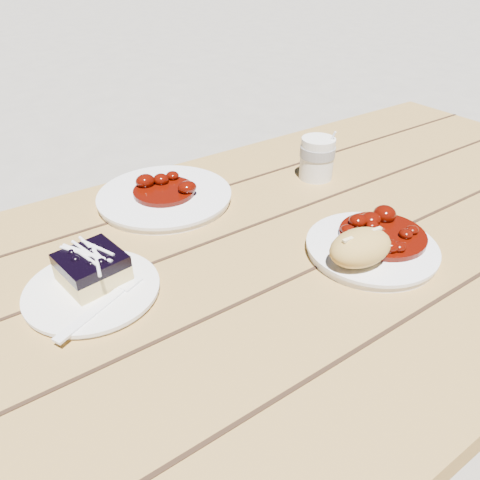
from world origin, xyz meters
TOP-DOWN VIEW (x-y plane):
  - picnic_table at (0.00, -0.00)m, footprint 2.00×1.55m
  - main_plate at (0.25, -0.10)m, footprint 0.21×0.21m
  - goulash_stew at (0.28, -0.10)m, footprint 0.14×0.14m
  - bread_roll at (0.20, -0.12)m, footprint 0.11×0.08m
  - dessert_plate at (-0.16, 0.06)m, footprint 0.19×0.19m
  - blueberry_cake at (-0.15, 0.08)m, footprint 0.10×0.10m
  - fork_dessert at (-0.18, 0.01)m, footprint 0.16×0.09m
  - coffee_cup at (0.38, 0.16)m, footprint 0.07×0.07m
  - second_plate at (0.06, 0.26)m, footprint 0.26×0.26m
  - second_stew at (0.06, 0.26)m, footprint 0.12×0.12m

SIDE VIEW (x-z plane):
  - picnic_table at x=0.00m, z-range 0.21..0.96m
  - dessert_plate at x=-0.16m, z-range 0.75..0.76m
  - main_plate at x=0.25m, z-range 0.75..0.77m
  - second_plate at x=0.06m, z-range 0.75..0.77m
  - fork_dessert at x=-0.18m, z-range 0.76..0.76m
  - blueberry_cake at x=-0.15m, z-range 0.76..0.81m
  - goulash_stew at x=0.28m, z-range 0.77..0.81m
  - second_stew at x=0.06m, z-range 0.77..0.81m
  - bread_roll at x=0.20m, z-range 0.77..0.82m
  - coffee_cup at x=0.38m, z-range 0.75..0.84m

